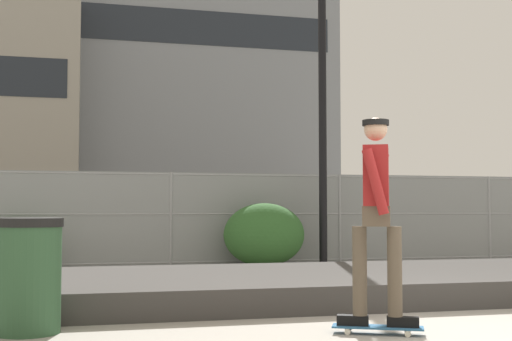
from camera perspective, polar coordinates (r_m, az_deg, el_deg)
name	(u,v)px	position (r m, az deg, el deg)	size (l,w,h in m)	color
ground_plane	(502,340)	(6.30, 19.85, -13.19)	(120.00, 120.00, 0.00)	#9E998E
gravel_berm	(356,283)	(9.11, 8.34, -9.26)	(16.75, 3.21, 0.30)	#3D3A38
skateboard	(378,328)	(6.32, 10.12, -12.78)	(0.81, 0.53, 0.07)	#2D608C
skater	(376,205)	(6.23, 10.02, -2.89)	(0.69, 0.62, 1.87)	black
chain_fence	(258,218)	(14.02, 0.16, -3.99)	(17.90, 0.06, 1.85)	gray
street_lamp	(322,56)	(14.02, 5.55, 9.47)	(0.44, 0.44, 6.74)	black
parked_car_near	(138,221)	(17.10, -9.85, -4.13)	(4.52, 2.20, 1.66)	navy
parked_car_mid	(387,220)	(18.42, 10.86, -4.06)	(4.51, 2.17, 1.66)	#566B4C
office_block	(161,83)	(56.63, -7.97, 7.21)	(25.30, 15.38, 22.78)	slate
shrub_left	(17,246)	(13.16, -19.36, -6.00)	(1.14, 0.93, 0.88)	#336B2D
shrub_center	(264,235)	(13.37, 0.68, -5.38)	(1.60, 1.31, 1.23)	#2D5B28
trash_bin	(29,275)	(6.51, -18.41, -8.29)	(0.59, 0.59, 1.03)	#2D5133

